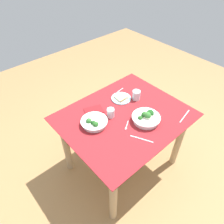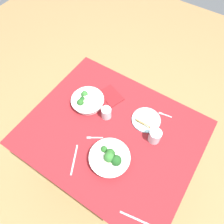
% 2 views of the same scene
% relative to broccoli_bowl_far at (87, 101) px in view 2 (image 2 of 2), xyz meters
% --- Properties ---
extents(ground_plane, '(6.00, 6.00, 0.00)m').
position_rel_broccoli_bowl_far_xyz_m(ground_plane, '(0.28, -0.10, -0.80)').
color(ground_plane, '#9E7547').
extents(dining_table, '(1.15, 0.95, 0.77)m').
position_rel_broccoli_bowl_far_xyz_m(dining_table, '(0.28, -0.10, -0.16)').
color(dining_table, maroon).
rests_on(dining_table, ground_plane).
extents(broccoli_bowl_far, '(0.24, 0.24, 0.08)m').
position_rel_broccoli_bowl_far_xyz_m(broccoli_bowl_far, '(0.00, 0.00, 0.00)').
color(broccoli_bowl_far, white).
rests_on(broccoli_bowl_far, dining_table).
extents(broccoli_bowl_near, '(0.26, 0.26, 0.10)m').
position_rel_broccoli_bowl_far_xyz_m(broccoli_bowl_near, '(0.38, -0.27, 0.01)').
color(broccoli_bowl_near, white).
rests_on(broccoli_bowl_near, dining_table).
extents(bread_side_plate, '(0.20, 0.20, 0.03)m').
position_rel_broccoli_bowl_far_xyz_m(bread_side_plate, '(0.43, 0.11, -0.02)').
color(bread_side_plate, '#99C6D1').
rests_on(bread_side_plate, dining_table).
extents(water_glass_center, '(0.08, 0.08, 0.10)m').
position_rel_broccoli_bowl_far_xyz_m(water_glass_center, '(0.54, 0.01, 0.02)').
color(water_glass_center, silver).
rests_on(water_glass_center, dining_table).
extents(water_glass_side, '(0.07, 0.07, 0.09)m').
position_rel_broccoli_bowl_far_xyz_m(water_glass_side, '(0.18, -0.02, 0.01)').
color(water_glass_side, silver).
rests_on(water_glass_side, dining_table).
extents(fork_by_far_bowl, '(0.10, 0.03, 0.00)m').
position_rel_broccoli_bowl_far_xyz_m(fork_by_far_bowl, '(0.52, 0.22, -0.03)').
color(fork_by_far_bowl, '#B7B7BC').
rests_on(fork_by_far_bowl, dining_table).
extents(fork_by_near_bowl, '(0.10, 0.07, 0.00)m').
position_rel_broccoli_bowl_far_xyz_m(fork_by_near_bowl, '(0.21, -0.20, -0.03)').
color(fork_by_near_bowl, '#B7B7BC').
rests_on(fork_by_near_bowl, dining_table).
extents(table_knife_left, '(0.10, 0.18, 0.00)m').
position_rel_broccoli_bowl_far_xyz_m(table_knife_left, '(0.19, -0.39, -0.03)').
color(table_knife_left, '#B7B7BC').
rests_on(table_knife_left, dining_table).
extents(table_knife_right, '(0.21, 0.05, 0.00)m').
position_rel_broccoli_bowl_far_xyz_m(table_knife_right, '(0.69, -0.47, -0.03)').
color(table_knife_right, '#B7B7BC').
rests_on(table_knife_right, dining_table).
extents(napkin_folded_upper, '(0.21, 0.18, 0.01)m').
position_rel_broccoli_bowl_far_xyz_m(napkin_folded_upper, '(0.11, 0.15, -0.03)').
color(napkin_folded_upper, maroon).
rests_on(napkin_folded_upper, dining_table).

